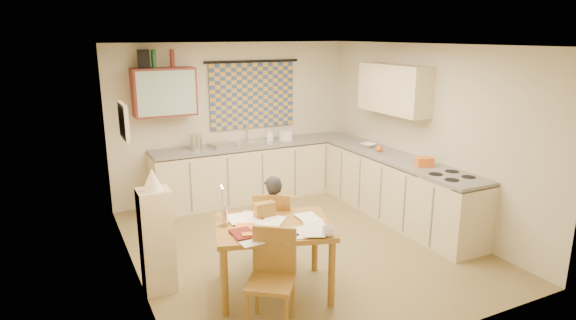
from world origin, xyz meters
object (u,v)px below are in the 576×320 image
stove (449,211)px  dining_table (274,258)px  person (273,222)px  counter_right (398,189)px  chair_far (273,243)px  counter_back (255,171)px  shelf_stand (157,241)px

stove → dining_table: bearing=-178.4°
dining_table → person: 0.56m
counter_right → chair_far: 2.31m
stove → dining_table: (-2.47, -0.07, -0.08)m
counter_right → counter_back: bearing=130.0°
counter_back → dining_table: size_ratio=2.41×
dining_table → shelf_stand: 1.22m
chair_far → shelf_stand: shelf_stand is taller
counter_right → stove: counter_right is taller
chair_far → shelf_stand: bearing=28.4°
counter_back → chair_far: (-0.75, -2.32, -0.17)m
shelf_stand → counter_right: bearing=8.1°
stove → dining_table: 2.48m
stove → person: 2.30m
stove → person: person is taller
counter_back → person: person is taller
dining_table → person: person is taller
counter_back → chair_far: chair_far is taller
person → stove: bearing=-171.9°
stove → person: size_ratio=0.83×
counter_right → shelf_stand: bearing=-171.9°
counter_right → shelf_stand: (-3.54, -0.51, 0.10)m
dining_table → chair_far: 0.59m
counter_right → stove: (0.00, -1.01, 0.00)m
counter_back → stove: (1.49, -2.78, 0.00)m
stove → chair_far: bearing=168.3°
person → shelf_stand: bearing=15.2°
counter_back → counter_right: bearing=-50.0°
counter_right → dining_table: size_ratio=2.16×
chair_far → stove: bearing=-161.5°
shelf_stand → person: bearing=-3.6°
counter_back → person: 2.48m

